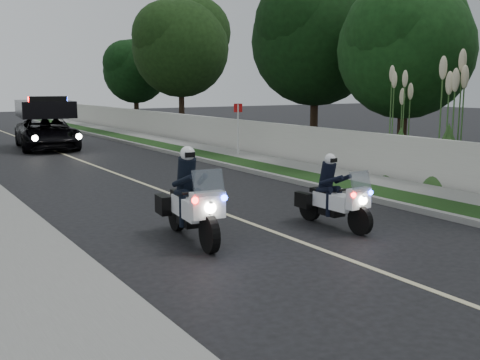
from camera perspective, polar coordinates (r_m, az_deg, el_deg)
name	(u,v)px	position (r m, az deg, el deg)	size (l,w,h in m)	color
ground	(270,230)	(12.38, 2.97, -5.04)	(120.00, 120.00, 0.00)	black
curb_right	(209,161)	(22.85, -3.07, 1.88)	(0.20, 60.00, 0.15)	gray
grass_verge	(224,160)	(23.19, -1.56, 2.01)	(1.20, 60.00, 0.16)	#193814
sidewalk_right	(251,158)	(23.87, 1.12, 2.23)	(1.40, 60.00, 0.16)	gray
property_wall	(271,140)	(24.36, 3.10, 3.95)	(0.22, 60.00, 1.50)	beige
lane_marking	(110,171)	(21.19, -12.80, 0.86)	(0.12, 50.00, 0.01)	#BFB78C
police_moto_left	(192,240)	(11.64, -4.84, -6.00)	(0.78, 2.24, 1.90)	white
police_moto_right	(333,227)	(12.83, 9.19, -4.63)	(0.67, 1.91, 1.62)	white
police_suv	(48,149)	(29.48, -18.56, 2.97)	(2.60, 5.62, 2.73)	black
sign_post	(238,158)	(24.56, -0.19, 2.25)	(0.37, 0.37, 2.37)	red
pampas_mid	(445,187)	(18.62, 19.75, -0.65)	(1.52, 1.52, 4.34)	beige
pampas_far	(399,179)	(19.81, 15.50, 0.14)	(1.35, 1.35, 3.85)	#C5B398
tree_right_b	(400,166)	(22.76, 15.64, 1.32)	(5.05, 5.05, 8.41)	#163F15
tree_right_c	(313,151)	(27.20, 7.29, 2.88)	(5.86, 5.86, 9.77)	black
tree_right_d	(182,132)	(38.29, -5.78, 4.81)	(6.24, 6.24, 10.41)	#1B3913
tree_right_e	(137,126)	(43.95, -10.20, 5.31)	(4.71, 4.71, 7.85)	black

